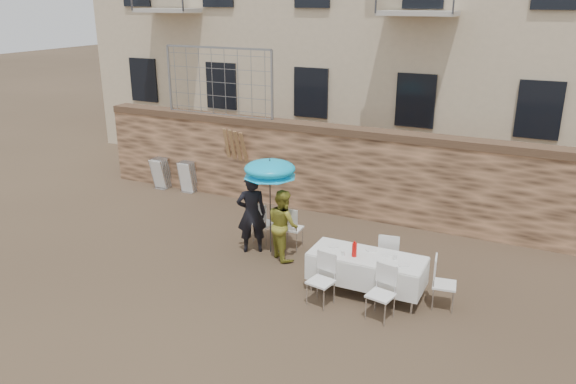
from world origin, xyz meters
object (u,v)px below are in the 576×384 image
at_px(man_suit, 252,214).
at_px(table_chair_side, 444,283).
at_px(banquet_table, 367,257).
at_px(soda_bottle, 354,250).
at_px(table_chair_front_left, 321,280).
at_px(table_chair_back, 389,255).
at_px(woman_dress, 283,224).
at_px(chair_stack_right, 190,175).
at_px(chair_stack_left, 165,171).
at_px(couple_chair_left, 264,222).
at_px(table_chair_front_right, 381,294).
at_px(couple_chair_right, 292,227).
at_px(umbrella, 270,172).

distance_m(man_suit, table_chair_side, 4.27).
xyz_separation_m(banquet_table, soda_bottle, (-0.20, -0.15, 0.17)).
xyz_separation_m(table_chair_front_left, table_chair_back, (0.80, 1.55, 0.00)).
relative_size(woman_dress, chair_stack_right, 1.64).
relative_size(table_chair_side, chair_stack_left, 1.04).
xyz_separation_m(couple_chair_left, chair_stack_right, (-3.54, 2.21, -0.02)).
bearing_deg(woman_dress, table_chair_front_right, -172.20).
bearing_deg(table_chair_front_left, man_suit, 157.64).
height_order(woman_dress, banquet_table, woman_dress).
bearing_deg(couple_chair_right, man_suit, 36.25).
xyz_separation_m(couple_chair_right, table_chair_front_right, (2.61, -2.00, 0.00)).
bearing_deg(table_chair_side, couple_chair_right, 63.29).
bearing_deg(soda_bottle, table_chair_back, 67.17).
height_order(umbrella, couple_chair_left, umbrella).
distance_m(couple_chair_left, couple_chair_right, 0.70).
bearing_deg(man_suit, table_chair_back, 149.99).
bearing_deg(banquet_table, table_chair_front_left, -128.66).
bearing_deg(couple_chair_left, chair_stack_left, -18.20).
height_order(banquet_table, soda_bottle, soda_bottle).
xyz_separation_m(woman_dress, couple_chair_right, (-0.05, 0.55, -0.27)).
distance_m(couple_chair_left, chair_stack_right, 4.17).
xyz_separation_m(couple_chair_left, chair_stack_left, (-4.44, 2.21, -0.02)).
bearing_deg(couple_chair_right, couple_chair_left, -1.91).
bearing_deg(table_chair_front_left, table_chair_side, 33.92).
distance_m(couple_chair_left, table_chair_front_right, 3.87).
xyz_separation_m(umbrella, chair_stack_right, (-3.94, 2.66, -1.37)).
distance_m(man_suit, umbrella, 1.05).
height_order(table_chair_front_left, table_chair_front_right, same).
relative_size(soda_bottle, chair_stack_left, 0.28).
bearing_deg(chair_stack_right, table_chair_back, -22.07).
bearing_deg(table_chair_front_right, soda_bottle, 150.44).
bearing_deg(couple_chair_left, table_chair_front_left, 146.08).
bearing_deg(umbrella, man_suit, -165.96).
height_order(soda_bottle, table_chair_front_right, soda_bottle).
distance_m(table_chair_front_left, chair_stack_right, 7.13).
relative_size(couple_chair_left, chair_stack_left, 1.04).
bearing_deg(chair_stack_right, umbrella, -33.97).
bearing_deg(umbrella, chair_stack_right, 146.03).
relative_size(woman_dress, chair_stack_left, 1.64).
relative_size(man_suit, table_chair_side, 1.80).
xyz_separation_m(table_chair_front_left, chair_stack_left, (-6.65, 4.21, -0.02)).
xyz_separation_m(soda_bottle, table_chair_front_left, (-0.40, -0.60, -0.43)).
height_order(table_chair_side, chair_stack_left, table_chair_side).
height_order(table_chair_back, chair_stack_left, table_chair_back).
distance_m(man_suit, couple_chair_right, 0.97).
height_order(umbrella, chair_stack_right, umbrella).
bearing_deg(banquet_table, soda_bottle, -143.13).
height_order(woman_dress, table_chair_side, woman_dress).
bearing_deg(table_chair_front_left, soda_bottle, 67.21).
height_order(couple_chair_right, chair_stack_left, couple_chair_right).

